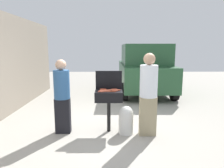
{
  "coord_description": "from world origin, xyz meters",
  "views": [
    {
      "loc": [
        0.15,
        -4.55,
        1.85
      ],
      "look_at": [
        0.2,
        0.4,
        1.0
      ],
      "focal_mm": 33.09,
      "sensor_mm": 36.0,
      "label": 1
    }
  ],
  "objects_px": {
    "hot_dog_1": "(101,91)",
    "hot_dog_2": "(115,91)",
    "hot_dog_0": "(101,92)",
    "hot_dog_8": "(108,90)",
    "hot_dog_9": "(103,91)",
    "hot_dog_12": "(102,91)",
    "hot_dog_5": "(108,91)",
    "parked_minivan": "(144,68)",
    "propane_tank": "(126,119)",
    "hot_dog_7": "(105,90)",
    "hot_dog_15": "(107,91)",
    "hot_dog_13": "(117,90)",
    "hot_dog_14": "(113,91)",
    "hot_dog_4": "(104,89)",
    "hot_dog_6": "(116,90)",
    "hot_dog_10": "(114,89)",
    "bbq_grill": "(109,97)",
    "person_left": "(62,94)",
    "person_right": "(148,92)",
    "hot_dog_11": "(103,90)",
    "hot_dog_3": "(111,90)"
  },
  "relations": [
    {
      "from": "hot_dog_4",
      "to": "parked_minivan",
      "type": "bearing_deg",
      "value": 69.41
    },
    {
      "from": "hot_dog_9",
      "to": "hot_dog_12",
      "type": "relative_size",
      "value": 1.0
    },
    {
      "from": "bbq_grill",
      "to": "hot_dog_5",
      "type": "bearing_deg",
      "value": -102.64
    },
    {
      "from": "hot_dog_3",
      "to": "hot_dog_11",
      "type": "distance_m",
      "value": 0.19
    },
    {
      "from": "hot_dog_13",
      "to": "hot_dog_11",
      "type": "bearing_deg",
      "value": 173.27
    },
    {
      "from": "hot_dog_2",
      "to": "person_right",
      "type": "bearing_deg",
      "value": -14.22
    },
    {
      "from": "hot_dog_9",
      "to": "hot_dog_12",
      "type": "distance_m",
      "value": 0.05
    },
    {
      "from": "hot_dog_10",
      "to": "propane_tank",
      "type": "relative_size",
      "value": 0.21
    },
    {
      "from": "hot_dog_2",
      "to": "hot_dog_1",
      "type": "bearing_deg",
      "value": -166.5
    },
    {
      "from": "hot_dog_8",
      "to": "hot_dog_9",
      "type": "height_order",
      "value": "same"
    },
    {
      "from": "hot_dog_7",
      "to": "hot_dog_14",
      "type": "xyz_separation_m",
      "value": [
        0.19,
        -0.11,
        0.0
      ]
    },
    {
      "from": "hot_dog_1",
      "to": "hot_dog_5",
      "type": "height_order",
      "value": "same"
    },
    {
      "from": "hot_dog_5",
      "to": "hot_dog_15",
      "type": "xyz_separation_m",
      "value": [
        -0.02,
        -0.04,
        0.0
      ]
    },
    {
      "from": "hot_dog_11",
      "to": "hot_dog_5",
      "type": "bearing_deg",
      "value": -52.69
    },
    {
      "from": "hot_dog_7",
      "to": "hot_dog_15",
      "type": "height_order",
      "value": "same"
    },
    {
      "from": "bbq_grill",
      "to": "hot_dog_3",
      "type": "height_order",
      "value": "hot_dog_3"
    },
    {
      "from": "hot_dog_9",
      "to": "parked_minivan",
      "type": "relative_size",
      "value": 0.03
    },
    {
      "from": "hot_dog_1",
      "to": "hot_dog_2",
      "type": "height_order",
      "value": "same"
    },
    {
      "from": "hot_dog_0",
      "to": "hot_dog_13",
      "type": "relative_size",
      "value": 1.0
    },
    {
      "from": "hot_dog_3",
      "to": "hot_dog_8",
      "type": "bearing_deg",
      "value": -160.58
    },
    {
      "from": "hot_dog_5",
      "to": "hot_dog_14",
      "type": "xyz_separation_m",
      "value": [
        0.11,
        -0.04,
        0.0
      ]
    },
    {
      "from": "hot_dog_1",
      "to": "hot_dog_3",
      "type": "bearing_deg",
      "value": 36.96
    },
    {
      "from": "hot_dog_14",
      "to": "hot_dog_11",
      "type": "bearing_deg",
      "value": 139.88
    },
    {
      "from": "hot_dog_5",
      "to": "hot_dog_15",
      "type": "bearing_deg",
      "value": -117.77
    },
    {
      "from": "hot_dog_8",
      "to": "hot_dog_12",
      "type": "bearing_deg",
      "value": -141.67
    },
    {
      "from": "bbq_grill",
      "to": "hot_dog_9",
      "type": "height_order",
      "value": "hot_dog_9"
    },
    {
      "from": "hot_dog_8",
      "to": "hot_dog_7",
      "type": "bearing_deg",
      "value": -150.62
    },
    {
      "from": "hot_dog_0",
      "to": "hot_dog_8",
      "type": "relative_size",
      "value": 1.0
    },
    {
      "from": "hot_dog_14",
      "to": "person_right",
      "type": "relative_size",
      "value": 0.07
    },
    {
      "from": "hot_dog_1",
      "to": "hot_dog_4",
      "type": "distance_m",
      "value": 0.22
    },
    {
      "from": "hot_dog_7",
      "to": "parked_minivan",
      "type": "xyz_separation_m",
      "value": [
        1.55,
        4.31,
        0.08
      ]
    },
    {
      "from": "hot_dog_6",
      "to": "hot_dog_7",
      "type": "relative_size",
      "value": 1.0
    },
    {
      "from": "hot_dog_9",
      "to": "hot_dog_12",
      "type": "height_order",
      "value": "same"
    },
    {
      "from": "hot_dog_5",
      "to": "hot_dog_1",
      "type": "bearing_deg",
      "value": -169.33
    },
    {
      "from": "hot_dog_7",
      "to": "person_left",
      "type": "distance_m",
      "value": 0.93
    },
    {
      "from": "hot_dog_5",
      "to": "propane_tank",
      "type": "bearing_deg",
      "value": -8.8
    },
    {
      "from": "hot_dog_0",
      "to": "person_right",
      "type": "xyz_separation_m",
      "value": [
        1.0,
        -0.06,
        0.01
      ]
    },
    {
      "from": "hot_dog_2",
      "to": "hot_dog_9",
      "type": "xyz_separation_m",
      "value": [
        -0.26,
        -0.01,
        0.0
      ]
    },
    {
      "from": "hot_dog_8",
      "to": "person_left",
      "type": "relative_size",
      "value": 0.08
    },
    {
      "from": "hot_dog_6",
      "to": "hot_dog_8",
      "type": "bearing_deg",
      "value": 176.04
    },
    {
      "from": "hot_dog_10",
      "to": "hot_dog_12",
      "type": "relative_size",
      "value": 1.0
    },
    {
      "from": "hot_dog_1",
      "to": "person_left",
      "type": "bearing_deg",
      "value": 178.58
    },
    {
      "from": "hot_dog_8",
      "to": "hot_dog_11",
      "type": "relative_size",
      "value": 1.0
    },
    {
      "from": "hot_dog_12",
      "to": "hot_dog_13",
      "type": "height_order",
      "value": "same"
    },
    {
      "from": "bbq_grill",
      "to": "hot_dog_8",
      "type": "height_order",
      "value": "hot_dog_8"
    },
    {
      "from": "hot_dog_4",
      "to": "hot_dog_14",
      "type": "distance_m",
      "value": 0.32
    },
    {
      "from": "hot_dog_13",
      "to": "hot_dog_9",
      "type": "bearing_deg",
      "value": -165.68
    },
    {
      "from": "hot_dog_15",
      "to": "hot_dog_7",
      "type": "bearing_deg",
      "value": 117.41
    },
    {
      "from": "hot_dog_10",
      "to": "hot_dog_6",
      "type": "bearing_deg",
      "value": -62.63
    },
    {
      "from": "hot_dog_1",
      "to": "hot_dog_2",
      "type": "bearing_deg",
      "value": 13.5
    }
  ]
}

